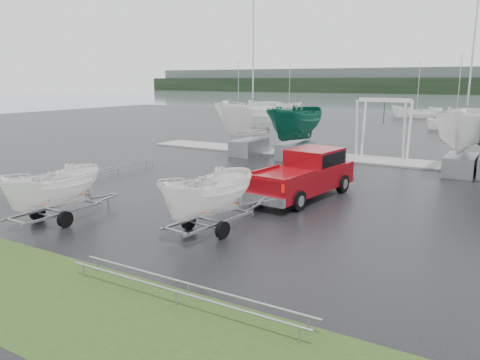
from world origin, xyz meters
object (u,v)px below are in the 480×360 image
at_px(trailer_parked, 50,155).
at_px(boat_hoist, 384,121).
at_px(trailer_hitched, 208,158).
at_px(pickup_truck, 306,172).

xyz_separation_m(trailer_parked, boat_hoist, (7.06, 19.86, 0.10)).
height_order(trailer_hitched, boat_hoist, trailer_hitched).
bearing_deg(trailer_hitched, trailer_parked, -153.26).
distance_m(pickup_truck, trailer_hitched, 6.90).
distance_m(pickup_truck, trailer_parked, 10.92).
height_order(pickup_truck, trailer_hitched, trailer_hitched).
bearing_deg(trailer_parked, trailer_hitched, 20.20).
bearing_deg(trailer_parked, boat_hoist, 70.99).
height_order(trailer_parked, boat_hoist, trailer_parked).
relative_size(trailer_parked, boat_hoist, 1.15).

